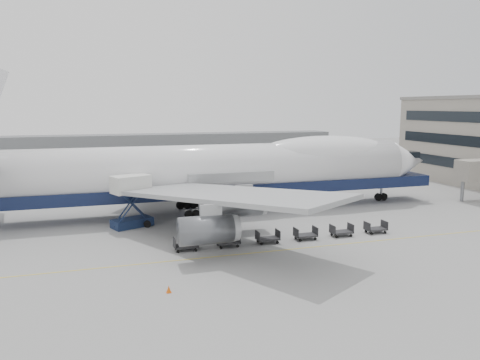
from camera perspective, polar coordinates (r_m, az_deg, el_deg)
name	(u,v)px	position (r m, az deg, el deg)	size (l,w,h in m)	color
ground	(245,236)	(50.69, 0.65, -6.78)	(260.00, 260.00, 0.00)	gray
apron_line	(265,252)	(45.27, 3.03, -8.74)	(60.00, 0.15, 0.01)	gold
hangar	(116,149)	(116.94, -14.86, 3.65)	(110.00, 8.00, 7.00)	slate
airliner	(222,169)	(61.02, -2.26, 1.31)	(67.00, 55.30, 19.98)	white
catering_truck	(131,198)	(54.96, -13.12, -2.11)	(5.00, 4.25, 5.99)	#182649
traffic_cone	(169,289)	(36.24, -8.68, -13.03)	(0.38, 0.38, 0.55)	#DB560B
dolly_0	(186,245)	(45.77, -6.63, -7.90)	(2.30, 1.35, 1.30)	#2D2D30
dolly_1	(228,241)	(46.69, -1.49, -7.50)	(2.30, 1.35, 1.30)	#2D2D30
dolly_2	(268,238)	(47.97, 3.39, -7.06)	(2.30, 1.35, 1.30)	#2D2D30
dolly_3	(306,235)	(49.58, 7.99, -6.60)	(2.30, 1.35, 1.30)	#2D2D30
dolly_4	(341,231)	(51.49, 12.26, -6.13)	(2.30, 1.35, 1.30)	#2D2D30
dolly_5	(376,228)	(53.65, 16.20, -5.67)	(2.30, 1.35, 1.30)	#2D2D30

